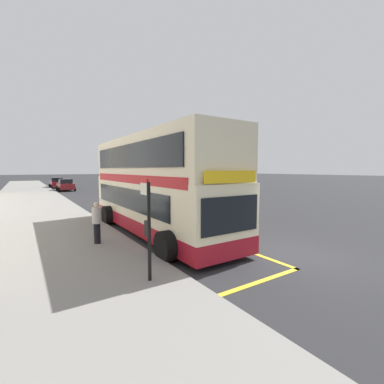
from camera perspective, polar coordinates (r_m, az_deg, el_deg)
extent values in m
plane|color=#28282B|center=(37.78, -21.67, 0.21)|extent=(260.00, 260.00, 0.00)
cube|color=gray|center=(37.02, -32.34, -0.20)|extent=(6.00, 76.00, 0.14)
cube|color=beige|center=(12.18, -8.27, -2.51)|extent=(2.44, 10.52, 2.30)
cube|color=beige|center=(12.09, -8.39, 7.40)|extent=(2.42, 10.31, 1.90)
cube|color=maroon|center=(12.32, -8.22, -6.43)|extent=(2.46, 10.54, 0.60)
cube|color=#B2191E|center=(12.09, -8.34, 3.00)|extent=(2.47, 9.68, 0.36)
cube|color=black|center=(12.06, -14.45, -1.26)|extent=(0.04, 8.42, 0.90)
cube|color=black|center=(11.62, -14.00, 7.65)|extent=(0.04, 9.26, 1.00)
cube|color=black|center=(7.74, 8.56, -4.97)|extent=(2.15, 0.04, 1.10)
cube|color=yellow|center=(7.63, 8.67, 3.34)|extent=(1.95, 0.04, 0.36)
cylinder|color=black|center=(8.46, -5.31, -11.73)|extent=(0.56, 1.00, 1.00)
cylinder|color=black|center=(9.92, 8.37, -9.25)|extent=(0.56, 1.00, 1.00)
cylinder|color=black|center=(14.56, -17.80, -4.85)|extent=(0.56, 1.00, 1.00)
cylinder|color=black|center=(15.45, -8.37, -4.11)|extent=(0.56, 1.00, 1.00)
cube|color=yellow|center=(12.17, -15.13, -9.09)|extent=(0.16, 13.65, 0.01)
cube|color=yellow|center=(13.38, -2.66, -7.63)|extent=(0.16, 13.65, 0.01)
cube|color=yellow|center=(7.43, 15.04, -18.40)|extent=(3.18, 0.16, 0.01)
cube|color=yellow|center=(18.93, -17.19, -4.11)|extent=(3.18, 0.16, 0.01)
cylinder|color=black|center=(6.60, -9.40, -8.66)|extent=(0.09, 0.09, 2.48)
cube|color=silver|center=(6.67, -10.41, 0.70)|extent=(0.05, 0.42, 0.30)
cube|color=red|center=(6.66, -10.44, 2.42)|extent=(0.05, 0.42, 0.10)
cube|color=black|center=(6.68, -9.75, -8.00)|extent=(0.06, 0.28, 0.40)
cube|color=maroon|center=(39.29, -26.03, 1.19)|extent=(1.76, 4.20, 0.72)
cube|color=black|center=(39.16, -26.05, 2.15)|extent=(1.52, 1.90, 0.60)
cylinder|color=black|center=(40.50, -27.56, 0.72)|extent=(0.22, 0.60, 0.60)
cylinder|color=black|center=(40.73, -24.94, 0.84)|extent=(0.22, 0.60, 0.60)
cylinder|color=black|center=(37.92, -27.16, 0.48)|extent=(0.22, 0.60, 0.60)
cylinder|color=black|center=(38.16, -24.37, 0.61)|extent=(0.22, 0.60, 0.60)
cube|color=maroon|center=(46.41, -27.58, 1.64)|extent=(1.76, 4.20, 0.72)
cube|color=black|center=(46.28, -27.60, 2.45)|extent=(1.52, 1.90, 0.60)
cylinder|color=black|center=(47.64, -28.84, 1.23)|extent=(0.22, 0.60, 0.60)
cylinder|color=black|center=(47.82, -26.60, 1.33)|extent=(0.22, 0.60, 0.60)
cylinder|color=black|center=(45.05, -28.57, 1.05)|extent=(0.22, 0.60, 0.60)
cylinder|color=black|center=(45.24, -26.21, 1.16)|extent=(0.22, 0.60, 0.60)
cylinder|color=black|center=(10.54, -20.12, -8.52)|extent=(0.24, 0.24, 0.77)
cylinder|color=#B7B2AD|center=(10.40, -20.23, -4.83)|extent=(0.34, 0.34, 0.61)
sphere|color=beige|center=(10.34, -20.30, -2.61)|extent=(0.20, 0.20, 0.20)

